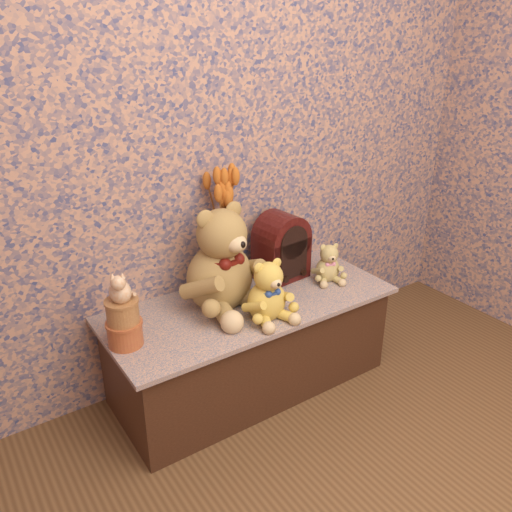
% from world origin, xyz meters
% --- Properties ---
extents(display_shelf, '(1.29, 0.56, 0.44)m').
position_xyz_m(display_shelf, '(0.00, 1.23, 0.22)').
color(display_shelf, '#3C537B').
rests_on(display_shelf, ground).
extents(teddy_large, '(0.46, 0.52, 0.49)m').
position_xyz_m(teddy_large, '(-0.11, 1.29, 0.68)').
color(teddy_large, olive).
rests_on(teddy_large, display_shelf).
extents(teddy_medium, '(0.23, 0.27, 0.28)m').
position_xyz_m(teddy_medium, '(-0.01, 1.09, 0.58)').
color(teddy_medium, '#BA9034').
rests_on(teddy_medium, display_shelf).
extents(teddy_small, '(0.21, 0.23, 0.20)m').
position_xyz_m(teddy_small, '(0.43, 1.21, 0.54)').
color(teddy_small, tan).
rests_on(teddy_small, display_shelf).
extents(cathedral_radio, '(0.25, 0.19, 0.32)m').
position_xyz_m(cathedral_radio, '(0.26, 1.36, 0.60)').
color(cathedral_radio, '#3B0B0A').
rests_on(cathedral_radio, display_shelf).
extents(ceramic_vase, '(0.16, 0.16, 0.20)m').
position_xyz_m(ceramic_vase, '(-0.02, 1.40, 0.54)').
color(ceramic_vase, tan).
rests_on(ceramic_vase, display_shelf).
extents(dried_stalks, '(0.24, 0.24, 0.40)m').
position_xyz_m(dried_stalks, '(-0.02, 1.40, 0.84)').
color(dried_stalks, '#C1601F').
rests_on(dried_stalks, ceramic_vase).
extents(biscuit_tin_lower, '(0.18, 0.18, 0.10)m').
position_xyz_m(biscuit_tin_lower, '(-0.57, 1.22, 0.49)').
color(biscuit_tin_lower, '#C37B39').
rests_on(biscuit_tin_lower, display_shelf).
extents(biscuit_tin_upper, '(0.13, 0.13, 0.09)m').
position_xyz_m(biscuit_tin_upper, '(-0.57, 1.22, 0.58)').
color(biscuit_tin_upper, tan).
rests_on(biscuit_tin_upper, biscuit_tin_lower).
extents(cat_figurine, '(0.13, 0.14, 0.13)m').
position_xyz_m(cat_figurine, '(-0.57, 1.22, 0.70)').
color(cat_figurine, silver).
rests_on(cat_figurine, biscuit_tin_upper).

